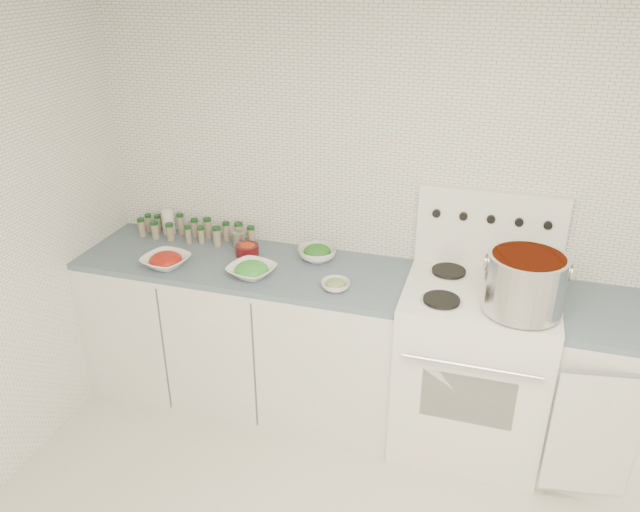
{
  "coord_description": "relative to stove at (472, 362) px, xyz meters",
  "views": [
    {
      "loc": [
        0.49,
        -1.68,
        2.45
      ],
      "look_at": [
        -0.36,
        1.14,
        1.03
      ],
      "focal_mm": 35.0,
      "sensor_mm": 36.0,
      "label": 1
    }
  ],
  "objects": [
    {
      "name": "bowl_tomato",
      "position": [
        -1.69,
        -0.16,
        0.44
      ],
      "size": [
        0.29,
        0.29,
        0.08
      ],
      "color": "white",
      "rests_on": "counter_left"
    },
    {
      "name": "counter_right",
      "position": [
        0.82,
        0.0,
        -0.05
      ],
      "size": [
        0.89,
        0.69,
        0.9
      ],
      "color": "white",
      "rests_on": "ground"
    },
    {
      "name": "stock_pot",
      "position": [
        0.19,
        -0.17,
        0.6
      ],
      "size": [
        0.39,
        0.36,
        0.28
      ],
      "rotation": [
        0.0,
        0.0,
        0.31
      ],
      "color": "silver",
      "rests_on": "stove"
    },
    {
      "name": "bowl_pepper",
      "position": [
        -1.31,
        0.09,
        0.44
      ],
      "size": [
        0.13,
        0.13,
        0.08
      ],
      "color": "#500D11",
      "rests_on": "counter_left"
    },
    {
      "name": "tin_can",
      "position": [
        -1.4,
        0.18,
        0.45
      ],
      "size": [
        0.08,
        0.08,
        0.1
      ],
      "primitive_type": "cylinder",
      "rotation": [
        0.0,
        0.0,
        -0.08
      ],
      "color": "#9D9585",
      "rests_on": "counter_left"
    },
    {
      "name": "room_walls",
      "position": [
        -0.48,
        -1.19,
        1.06
      ],
      "size": [
        3.54,
        3.04,
        2.52
      ],
      "color": "white",
      "rests_on": "ground"
    },
    {
      "name": "stove",
      "position": [
        0.0,
        0.0,
        0.0
      ],
      "size": [
        0.76,
        0.7,
        1.36
      ],
      "color": "white",
      "rests_on": "ground"
    },
    {
      "name": "counter_left",
      "position": [
        -1.3,
        0.0,
        -0.05
      ],
      "size": [
        1.85,
        0.62,
        0.9
      ],
      "color": "white",
      "rests_on": "ground"
    },
    {
      "name": "salt_canister",
      "position": [
        -1.9,
        0.25,
        0.48
      ],
      "size": [
        0.09,
        0.09,
        0.15
      ],
      "primitive_type": "cylinder",
      "rotation": [
        0.0,
        0.0,
        0.19
      ],
      "color": "white",
      "rests_on": "counter_left"
    },
    {
      "name": "bowl_broccoli",
      "position": [
        -0.91,
        0.16,
        0.44
      ],
      "size": [
        0.27,
        0.27,
        0.09
      ],
      "color": "white",
      "rests_on": "counter_left"
    },
    {
      "name": "bowl_zucchini",
      "position": [
        -0.72,
        -0.15,
        0.43
      ],
      "size": [
        0.19,
        0.19,
        0.06
      ],
      "color": "white",
      "rests_on": "counter_left"
    },
    {
      "name": "spice_cluster",
      "position": [
        -1.71,
        0.21,
        0.46
      ],
      "size": [
        0.73,
        0.15,
        0.13
      ],
      "color": "gray",
      "rests_on": "counter_left"
    },
    {
      "name": "bowl_snowpea",
      "position": [
        -1.19,
        -0.13,
        0.44
      ],
      "size": [
        0.3,
        0.3,
        0.08
      ],
      "color": "white",
      "rests_on": "counter_left"
    }
  ]
}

